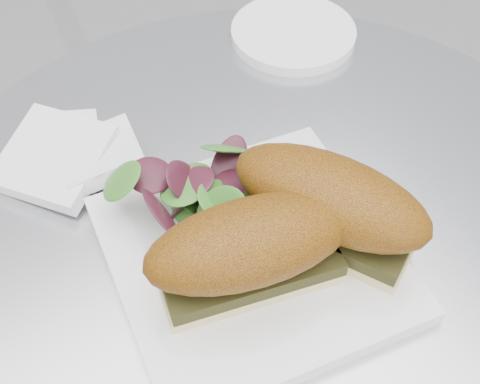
% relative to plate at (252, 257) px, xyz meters
% --- Properties ---
extents(table, '(0.70, 0.70, 0.73)m').
position_rel_plate_xyz_m(table, '(0.04, 0.02, -0.25)').
color(table, silver).
rests_on(table, ground).
extents(plate, '(0.27, 0.27, 0.02)m').
position_rel_plate_xyz_m(plate, '(0.00, 0.00, 0.00)').
color(plate, white).
rests_on(plate, table).
extents(sandwich_left, '(0.19, 0.12, 0.08)m').
position_rel_plate_xyz_m(sandwich_left, '(-0.02, -0.02, 0.05)').
color(sandwich_left, '#F3E698').
rests_on(sandwich_left, plate).
extents(sandwich_right, '(0.15, 0.19, 0.08)m').
position_rel_plate_xyz_m(sandwich_right, '(0.07, -0.02, 0.05)').
color(sandwich_right, '#F3E698').
rests_on(sandwich_right, plate).
extents(salad, '(0.12, 0.12, 0.05)m').
position_rel_plate_xyz_m(salad, '(-0.02, 0.07, 0.03)').
color(salad, '#4C902F').
rests_on(salad, plate).
extents(napkin, '(0.16, 0.16, 0.02)m').
position_rel_plate_xyz_m(napkin, '(-0.08, 0.18, 0.00)').
color(napkin, white).
rests_on(napkin, table).
extents(saucer, '(0.15, 0.15, 0.01)m').
position_rel_plate_xyz_m(saucer, '(0.22, 0.25, -0.00)').
color(saucer, white).
rests_on(saucer, table).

